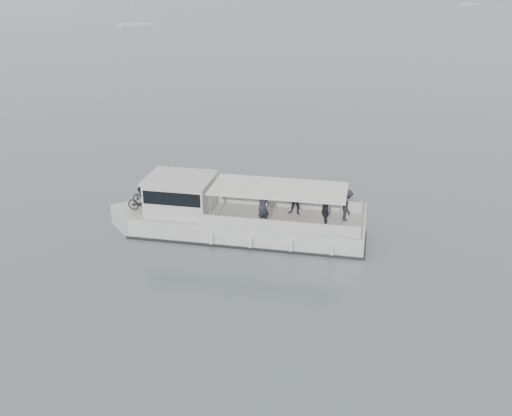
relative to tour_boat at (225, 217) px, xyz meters
The scene contains 2 objects.
ground 5.95m from the tour_boat, 13.22° to the right, with size 1400.00×1400.00×0.00m, color #535E62.
tour_boat is the anchor object (origin of this frame).
Camera 1 is at (10.60, -18.65, 12.32)m, focal length 40.00 mm.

